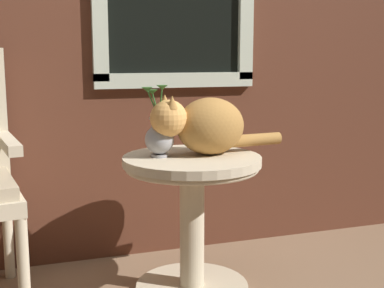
# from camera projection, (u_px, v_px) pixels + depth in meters

# --- Properties ---
(wicker_side_table) EXTENTS (0.56, 0.56, 0.58)m
(wicker_side_table) POSITION_uv_depth(u_px,v_px,m) (192.00, 203.00, 2.13)
(wicker_side_table) COLOR beige
(wicker_side_table) RESTS_ON ground_plane
(cat) EXTENTS (0.58, 0.26, 0.25)m
(cat) POSITION_uv_depth(u_px,v_px,m) (205.00, 125.00, 2.11)
(cat) COLOR #AD7A3D
(cat) RESTS_ON wicker_side_table
(pewter_vase_with_ivy) EXTENTS (0.13, 0.12, 0.29)m
(pewter_vase_with_ivy) POSITION_uv_depth(u_px,v_px,m) (159.00, 135.00, 2.07)
(pewter_vase_with_ivy) COLOR #99999E
(pewter_vase_with_ivy) RESTS_ON wicker_side_table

